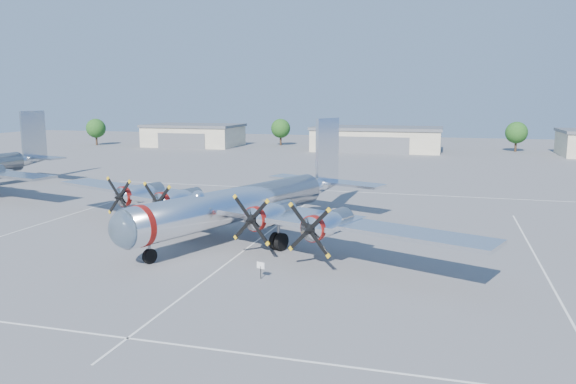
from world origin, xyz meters
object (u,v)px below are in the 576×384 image
(tree_east, at_px, (516,133))
(hangar_center, at_px, (377,139))
(hangar_west, at_px, (194,135))
(info_placard, at_px, (261,267))
(main_bomber_b29, at_px, (245,236))
(tree_far_west, at_px, (96,128))
(tree_west, at_px, (281,128))

(tree_east, bearing_deg, hangar_center, -168.62)
(hangar_west, distance_m, info_placard, 105.10)
(info_placard, bearing_deg, hangar_center, 108.32)
(hangar_west, xyz_separation_m, info_placard, (48.49, -93.23, -1.90))
(main_bomber_b29, bearing_deg, hangar_center, 110.34)
(hangar_west, bearing_deg, tree_far_west, -170.99)
(tree_far_west, xyz_separation_m, info_placard, (73.49, -89.27, -3.41))
(main_bomber_b29, bearing_deg, tree_east, 91.78)
(main_bomber_b29, xyz_separation_m, info_placard, (5.06, -10.85, 0.81))
(hangar_west, relative_size, tree_east, 3.40)
(hangar_west, height_order, info_placard, hangar_west)
(tree_east, xyz_separation_m, info_placard, (-26.51, -99.27, -3.41))
(hangar_center, bearing_deg, info_placard, -87.86)
(main_bomber_b29, bearing_deg, hangar_west, 139.23)
(tree_far_west, xyz_separation_m, tree_east, (100.00, 10.00, 0.00))
(hangar_center, distance_m, main_bomber_b29, 82.44)
(hangar_west, xyz_separation_m, tree_west, (20.00, 8.04, 1.51))
(hangar_west, distance_m, tree_west, 21.61)
(tree_west, xyz_separation_m, tree_east, (55.00, -2.00, 0.00))
(hangar_center, distance_m, tree_east, 30.64)
(tree_far_west, height_order, tree_west, same)
(hangar_west, distance_m, hangar_center, 45.00)
(tree_west, bearing_deg, hangar_west, -158.11)
(hangar_west, relative_size, tree_far_west, 3.40)
(hangar_west, relative_size, hangar_center, 0.79)
(hangar_center, xyz_separation_m, main_bomber_b29, (-1.57, -82.38, -2.71))
(tree_west, bearing_deg, hangar_center, -17.82)
(hangar_west, bearing_deg, hangar_center, -0.00)
(tree_west, bearing_deg, info_placard, -74.29)
(hangar_west, distance_m, main_bomber_b29, 93.17)
(tree_far_west, bearing_deg, info_placard, -50.54)
(main_bomber_b29, bearing_deg, info_placard, -43.56)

